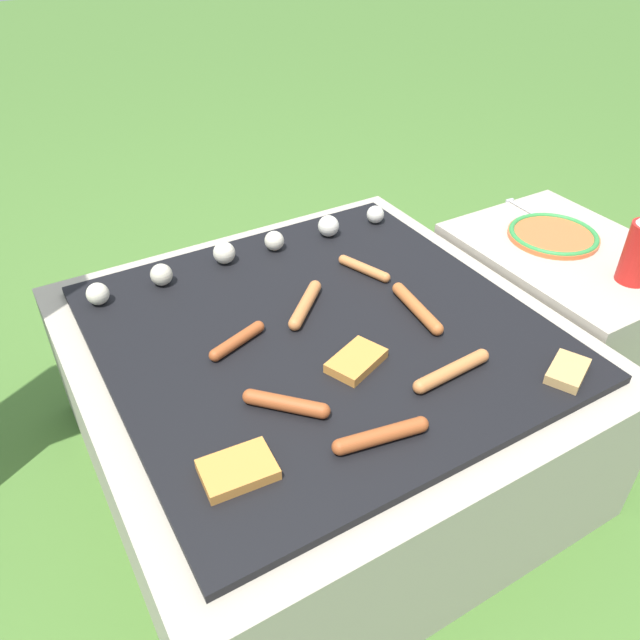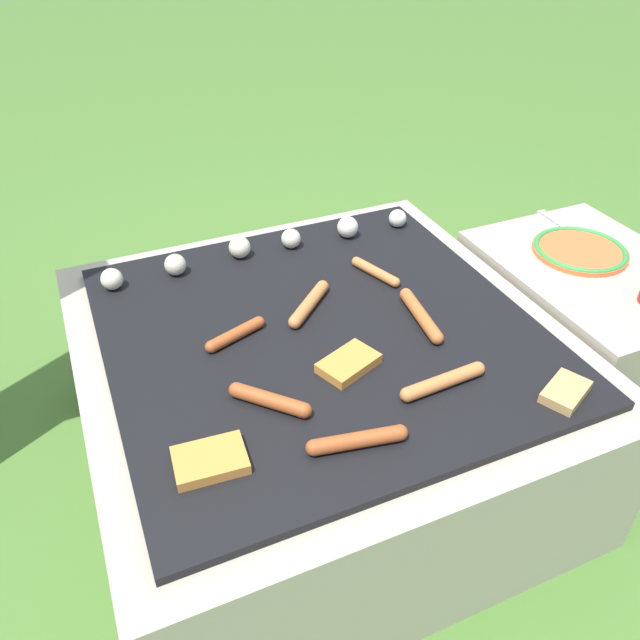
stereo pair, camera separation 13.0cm
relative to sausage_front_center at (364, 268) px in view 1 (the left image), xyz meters
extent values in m
plane|color=#47702D|center=(-0.20, -0.13, -0.41)|extent=(14.00, 14.00, 0.00)
cube|color=#A89E8C|center=(-0.20, -0.13, -0.22)|extent=(0.99, 0.99, 0.38)
cube|color=black|center=(-0.20, -0.13, -0.02)|extent=(0.87, 0.87, 0.02)
cube|color=#A89E8C|center=(0.52, -0.18, -0.21)|extent=(0.43, 0.56, 0.40)
cylinder|color=#A34C23|center=(-0.27, -0.46, 0.00)|extent=(0.15, 0.05, 0.03)
sphere|color=#A34C23|center=(-0.20, -0.47, 0.00)|extent=(0.03, 0.03, 0.03)
sphere|color=#A34C23|center=(-0.35, -0.45, 0.00)|extent=(0.03, 0.03, 0.03)
cylinder|color=#C6753D|center=(0.00, 0.00, 0.00)|extent=(0.06, 0.13, 0.02)
sphere|color=#C6753D|center=(-0.02, 0.06, 0.00)|extent=(0.02, 0.02, 0.02)
sphere|color=#C6753D|center=(0.02, -0.06, 0.00)|extent=(0.02, 0.02, 0.02)
cylinder|color=#B7602D|center=(0.01, -0.20, 0.00)|extent=(0.05, 0.17, 0.03)
sphere|color=#B7602D|center=(0.02, -0.11, 0.00)|extent=(0.03, 0.03, 0.03)
sphere|color=#B7602D|center=(0.00, -0.28, 0.00)|extent=(0.03, 0.03, 0.03)
cylinder|color=#C6753D|center=(-0.19, -0.06, 0.00)|extent=(0.13, 0.12, 0.03)
sphere|color=#C6753D|center=(-0.14, -0.01, 0.00)|extent=(0.03, 0.03, 0.03)
sphere|color=#C6753D|center=(-0.25, -0.11, 0.00)|extent=(0.03, 0.03, 0.03)
cylinder|color=#A34C23|center=(-0.37, -0.10, 0.00)|extent=(0.12, 0.06, 0.02)
sphere|color=#A34C23|center=(-0.32, -0.08, 0.00)|extent=(0.02, 0.02, 0.02)
sphere|color=#A34C23|center=(-0.43, -0.12, 0.00)|extent=(0.02, 0.02, 0.02)
cylinder|color=#A34C23|center=(-0.38, -0.31, 0.00)|extent=(0.11, 0.12, 0.03)
sphere|color=#A34C23|center=(-0.33, -0.36, 0.00)|extent=(0.03, 0.03, 0.03)
sphere|color=#A34C23|center=(-0.42, -0.26, 0.00)|extent=(0.03, 0.03, 0.03)
cylinder|color=#C6753D|center=(-0.06, -0.39, 0.00)|extent=(0.16, 0.04, 0.03)
sphere|color=#C6753D|center=(0.02, -0.39, 0.00)|extent=(0.03, 0.03, 0.03)
sphere|color=#C6753D|center=(-0.14, -0.40, 0.00)|extent=(0.03, 0.03, 0.03)
cube|color=#D18438|center=(-0.20, -0.27, 0.00)|extent=(0.13, 0.11, 0.02)
cube|color=tan|center=(0.13, -0.50, 0.00)|extent=(0.11, 0.10, 0.02)
cube|color=#D18438|center=(-0.51, -0.40, 0.00)|extent=(0.12, 0.09, 0.02)
sphere|color=beige|center=(-0.57, 0.19, 0.01)|extent=(0.05, 0.05, 0.05)
sphere|color=beige|center=(-0.43, 0.20, 0.01)|extent=(0.05, 0.05, 0.05)
sphere|color=beige|center=(-0.27, 0.21, 0.02)|extent=(0.05, 0.05, 0.05)
sphere|color=beige|center=(-0.13, 0.21, 0.01)|extent=(0.05, 0.05, 0.05)
sphere|color=silver|center=(0.02, 0.20, 0.02)|extent=(0.05, 0.05, 0.05)
sphere|color=silver|center=(0.17, 0.20, 0.01)|extent=(0.05, 0.05, 0.05)
cylinder|color=orange|center=(0.52, -0.11, -0.01)|extent=(0.23, 0.23, 0.01)
torus|color=#338C3F|center=(0.52, -0.11, 0.00)|extent=(0.23, 0.23, 0.01)
cylinder|color=red|center=(0.52, -0.35, 0.06)|extent=(0.07, 0.07, 0.15)
cylinder|color=silver|center=(0.57, 0.02, -0.01)|extent=(0.01, 0.17, 0.01)
cube|color=silver|center=(0.57, 0.10, -0.01)|extent=(0.02, 0.01, 0.01)
camera|label=1|loc=(-0.73, -1.03, 0.78)|focal=35.00mm
camera|label=2|loc=(-0.62, -1.09, 0.78)|focal=35.00mm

